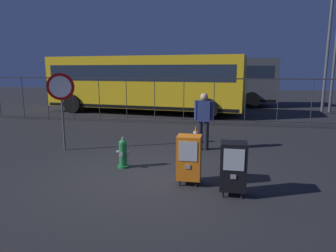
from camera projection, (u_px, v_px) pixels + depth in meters
name	position (u px, v px, depth m)	size (l,w,h in m)	color
ground_plane	(145.00, 174.00, 6.75)	(60.00, 60.00, 0.00)	#262628
fire_hydrant	(123.00, 153.00, 7.19)	(0.33, 0.31, 0.75)	#1E7238
newspaper_box_primary	(189.00, 157.00, 6.09)	(0.48, 0.42, 1.02)	black
newspaper_box_secondary	(233.00, 166.00, 5.54)	(0.48, 0.42, 1.02)	black
stop_sign	(61.00, 96.00, 8.50)	(0.71, 0.31, 2.23)	#4C4F54
pedestrian	(204.00, 118.00, 8.66)	(0.55, 0.22, 1.67)	black
traffic_cone	(196.00, 135.00, 9.68)	(0.36, 0.36, 0.53)	black
fence_barrier	(184.00, 100.00, 12.86)	(18.03, 0.04, 2.00)	#2D2D33
bus_near	(144.00, 81.00, 16.09)	(10.72, 3.71, 3.00)	gold
bus_far	(191.00, 79.00, 19.38)	(10.71, 3.69, 3.00)	#4C5156
street_light_near_left	(331.00, 17.00, 14.91)	(0.32, 0.32, 8.62)	#4C4F54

